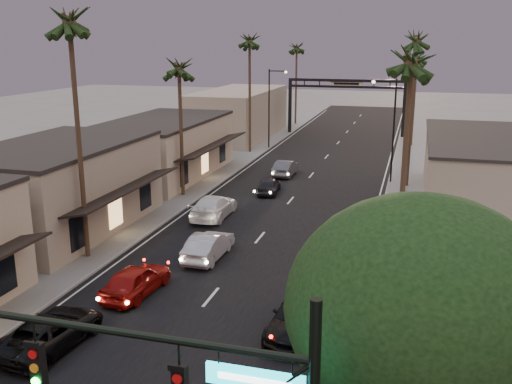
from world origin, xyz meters
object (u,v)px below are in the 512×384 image
Objects in this scene: palm_ra at (412,54)px; palm_far at (297,45)px; oncoming_red at (136,280)px; palm_lb at (69,14)px; curbside_black at (301,315)px; corner_tree at (422,318)px; streetlight_right at (391,122)px; palm_ld at (250,37)px; palm_lc at (179,63)px; arch at (346,93)px; streetlight_left at (271,102)px; oncoming_pickup at (50,332)px; palm_rb at (417,36)px; oncoming_silver at (209,246)px; palm_rc at (417,55)px.

palm_ra and palm_far have the same top height.
palm_lb is at bearing -31.82° from oncoming_red.
corner_tree is at bearing -60.61° from curbside_black.
palm_ld is (-15.52, 10.00, 7.09)m from streetlight_right.
palm_lc is 42.01m from palm_far.
oncoming_red is at bearing -94.03° from arch.
streetlight_right is 18.99m from streetlight_left.
arch is (-9.48, 62.55, -0.45)m from corner_tree.
arch is at bearing 60.17° from palm_ld.
palm_lb is at bearing 141.17° from corner_tree.
corner_tree is 1.65× the size of curbside_black.
streetlight_right reaches higher than corner_tree.
streetlight_right and streetlight_left have the same top height.
palm_far is at bearing -82.09° from oncoming_pickup.
arch reaches higher than curbside_black.
palm_rb is 37.98m from palm_far.
palm_rb is (17.20, -11.00, 0.00)m from palm_ld.
streetlight_left is at bearing 136.79° from streetlight_right.
palm_lb reaches higher than palm_rb.
palm_rb is at bearing 51.98° from palm_lb.
streetlight_right is 0.68× the size of palm_ra.
curbside_black is at bearing -117.77° from palm_ra.
oncoming_silver is (6.69, -31.16, -11.66)m from palm_ld.
palm_lc reaches higher than oncoming_red.
palm_lb is 1.15× the size of palm_ra.
palm_rc reaches higher than streetlight_left.
curbside_black is (11.78, -41.11, -4.55)m from streetlight_left.
palm_ld is at bearing 119.02° from palm_ra.
oncoming_pickup is (-13.23, -11.16, -10.75)m from palm_ra.
palm_lb is 1.07× the size of palm_rb.
palm_rc is (0.00, 20.00, -1.95)m from palm_rb.
palm_lc is 2.65× the size of oncoming_silver.
arch is 3.41× the size of oncoming_red.
palm_ra is (15.52, -34.00, 6.11)m from streetlight_left.
streetlight_right is at bearing 93.89° from corner_tree.
palm_rb is 20.09m from palm_rc.
curbside_black is (6.76, -6.95, 0.02)m from oncoming_silver.
palm_lc is 16.94m from oncoming_silver.
palm_rb is at bearing -32.60° from palm_ld.
streetlight_right is at bearing -74.53° from arch.
streetlight_right is at bearing 94.57° from palm_ra.
palm_far reaches higher than streetlight_left.
streetlight_right is 0.74× the size of palm_rc.
streetlight_right is 28.55m from curbside_black.
palm_ld is at bearing 90.00° from palm_lc.
palm_ld is at bearing 112.78° from curbside_black.
oncoming_silver is (-10.51, -0.16, -10.69)m from palm_ra.
palm_rb is at bearing 91.37° from corner_tree.
oncoming_red is 5.59m from oncoming_pickup.
palm_lb is at bearing -61.88° from oncoming_pickup.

